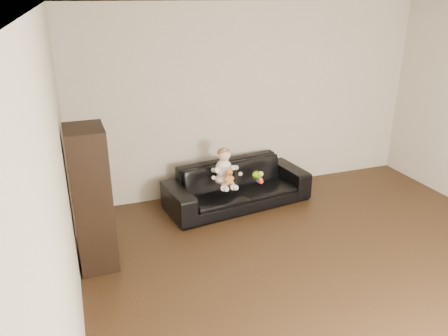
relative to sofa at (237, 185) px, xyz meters
name	(u,v)px	position (x,y,z in m)	size (l,w,h in m)	color
floor	(362,297)	(0.39, -2.25, -0.28)	(5.50, 5.50, 0.00)	#392514
ceiling	(404,5)	(0.39, -2.25, 2.32)	(5.50, 5.50, 0.00)	#BDB39F
wall_back	(251,100)	(0.39, 0.50, 1.02)	(5.00, 5.00, 0.00)	#BDB39F
wall_left	(65,218)	(-2.11, -2.25, 1.02)	(5.50, 5.50, 0.00)	#BDB39F
sofa	(237,185)	(0.00, 0.00, 0.00)	(1.93, 0.76, 0.56)	black
cabinet	(92,199)	(-1.90, -0.81, 0.47)	(0.38, 0.52, 1.50)	black
shelf_item	(90,168)	(-1.88, -0.81, 0.81)	(0.18, 0.25, 0.28)	silver
baby	(224,169)	(-0.22, -0.11, 0.31)	(0.37, 0.44, 0.49)	#F5CFD3
teddy_bear	(229,177)	(-0.21, -0.26, 0.25)	(0.12, 0.13, 0.21)	#B77334
toy_green	(257,175)	(0.25, -0.07, 0.14)	(0.12, 0.14, 0.10)	#9FEB1B
toy_rattle	(261,181)	(0.22, -0.26, 0.13)	(0.07, 0.07, 0.07)	red
toy_blue_disc	(259,181)	(0.24, -0.18, 0.10)	(0.10, 0.10, 0.01)	blue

